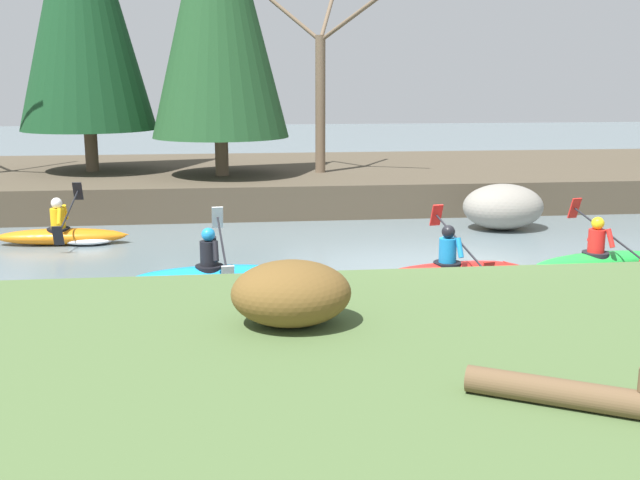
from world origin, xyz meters
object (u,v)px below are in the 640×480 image
at_px(kayaker_lead, 602,260).
at_px(kayaker_trailing, 214,273).
at_px(kayaker_far_back, 67,235).
at_px(boulder_midstream, 503,207).
at_px(driftwood_log, 615,401).
at_px(kayaker_middle, 456,270).

relative_size(kayaker_lead, kayaker_trailing, 1.00).
relative_size(kayaker_trailing, kayaker_far_back, 1.01).
xyz_separation_m(kayaker_far_back, boulder_midstream, (9.77, 0.49, 0.33)).
distance_m(kayaker_far_back, driftwood_log, 12.54).
bearing_deg(boulder_midstream, driftwood_log, -105.75).
xyz_separation_m(kayaker_lead, driftwood_log, (-3.61, -7.21, 0.64)).
bearing_deg(kayaker_lead, kayaker_trailing, 168.65).
bearing_deg(kayaker_trailing, driftwood_log, -69.03).
xyz_separation_m(kayaker_lead, kayaker_far_back, (-10.24, 3.42, 0.00)).
height_order(kayaker_far_back, driftwood_log, kayaker_far_back).
bearing_deg(kayaker_middle, driftwood_log, -106.38).
distance_m(kayaker_lead, boulder_midstream, 3.95).
bearing_deg(kayaker_trailing, kayaker_lead, -3.59).
xyz_separation_m(kayaker_middle, kayaker_far_back, (-7.34, 3.85, 0.00)).
height_order(kayaker_middle, boulder_midstream, kayaker_middle).
bearing_deg(kayaker_middle, kayaker_far_back, 141.90).
relative_size(kayaker_lead, kayaker_middle, 1.00).
bearing_deg(kayaker_far_back, kayaker_middle, -25.91).
distance_m(kayaker_lead, kayaker_middle, 2.94).
height_order(kayaker_lead, kayaker_middle, same).
relative_size(kayaker_lead, driftwood_log, 1.24).
distance_m(kayaker_trailing, kayaker_far_back, 4.82).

